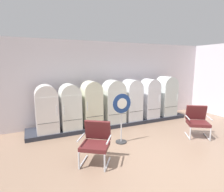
{
  "coord_description": "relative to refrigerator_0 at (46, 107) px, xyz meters",
  "views": [
    {
      "loc": [
        -2.8,
        -2.99,
        2.27
      ],
      "look_at": [
        -0.19,
        2.75,
        1.13
      ],
      "focal_mm": 29.69,
      "sensor_mm": 36.0,
      "label": 1
    }
  ],
  "objects": [
    {
      "name": "armchair_right",
      "position": [
        4.24,
        -1.96,
        -0.39
      ],
      "size": [
        0.86,
        0.87,
        0.94
      ],
      "color": "silver",
      "rests_on": "ground"
    },
    {
      "name": "refrigerator_2",
      "position": [
        1.46,
        -0.01,
        0.04
      ],
      "size": [
        0.62,
        0.63,
        1.54
      ],
      "color": "beige",
      "rests_on": "display_plinth"
    },
    {
      "name": "display_plinth",
      "position": [
        2.35,
        0.12,
        -0.85
      ],
      "size": [
        6.05,
        0.95,
        0.13
      ],
      "primitive_type": "cube",
      "color": "#272A34",
      "rests_on": "ground"
    },
    {
      "name": "refrigerator_4",
      "position": [
        3.05,
        0.02,
        0.03
      ],
      "size": [
        0.61,
        0.69,
        1.52
      ],
      "color": "white",
      "rests_on": "display_plinth"
    },
    {
      "name": "sign_stand",
      "position": [
        1.86,
        -1.44,
        -0.15
      ],
      "size": [
        0.55,
        0.32,
        1.43
      ],
      "color": "#2D2D30",
      "rests_on": "ground"
    },
    {
      "name": "refrigerator_6",
      "position": [
        4.69,
        0.01,
        0.06
      ],
      "size": [
        0.67,
        0.68,
        1.59
      ],
      "color": "silver",
      "rests_on": "display_plinth"
    },
    {
      "name": "back_wall",
      "position": [
        2.35,
        0.76,
        0.63
      ],
      "size": [
        11.76,
        0.12,
        3.05
      ],
      "color": "silver",
      "rests_on": "ground"
    },
    {
      "name": "refrigerator_0",
      "position": [
        0.0,
        0.0,
        0.0
      ],
      "size": [
        0.65,
        0.66,
        1.48
      ],
      "color": "white",
      "rests_on": "display_plinth"
    },
    {
      "name": "refrigerator_3",
      "position": [
        2.29,
        -0.0,
        0.03
      ],
      "size": [
        0.72,
        0.65,
        1.53
      ],
      "color": "silver",
      "rests_on": "display_plinth"
    },
    {
      "name": "side_wall_right",
      "position": [
        7.01,
        -0.43,
        0.6
      ],
      "size": [
        0.16,
        2.2,
        3.05
      ],
      "color": "silver",
      "rests_on": "ground"
    },
    {
      "name": "refrigerator_5",
      "position": [
        3.85,
        -0.01,
        0.03
      ],
      "size": [
        0.6,
        0.63,
        1.52
      ],
      "color": "white",
      "rests_on": "display_plinth"
    },
    {
      "name": "armchair_left",
      "position": [
        0.85,
        -2.13,
        -0.39
      ],
      "size": [
        0.87,
        0.87,
        0.94
      ],
      "color": "silver",
      "rests_on": "ground"
    },
    {
      "name": "refrigerator_1",
      "position": [
        0.73,
        0.01,
        -0.0
      ],
      "size": [
        0.63,
        0.67,
        1.47
      ],
      "color": "white",
      "rests_on": "display_plinth"
    },
    {
      "name": "ground",
      "position": [
        2.35,
        -2.9,
        -0.94
      ],
      "size": [
        12.0,
        10.0,
        0.05
      ],
      "primitive_type": "cube",
      "color": "#886C58"
    }
  ]
}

